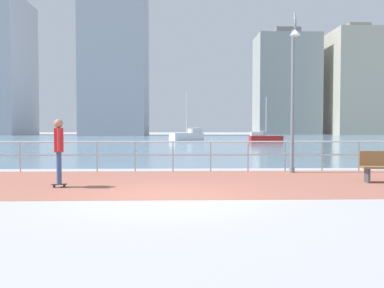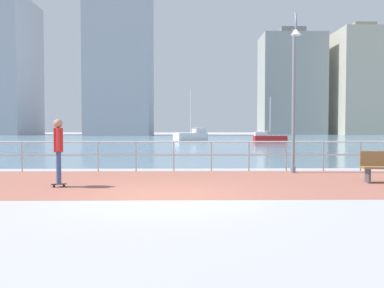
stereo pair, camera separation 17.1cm
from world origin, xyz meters
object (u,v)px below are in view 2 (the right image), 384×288
Objects in this scene: sailboat_yellow at (269,138)px; lamppost at (294,84)px; sailboat_ivory at (192,136)px; skateboarder at (58,146)px.

lamppost is at bearing -100.24° from sailboat_yellow.
sailboat_yellow is at bearing -47.46° from sailboat_ivory.
sailboat_ivory is at bearing 84.11° from skateboarder.
lamppost is 0.87× the size of sailboat_ivory.
lamppost is 8.20m from skateboarder.
sailboat_yellow is at bearing 79.76° from lamppost.
sailboat_ivory is at bearing 132.54° from sailboat_yellow.
lamppost is at bearing 23.79° from skateboarder.
sailboat_ivory reaches higher than sailboat_yellow.
skateboarder is at bearing -95.89° from sailboat_ivory.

